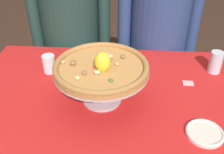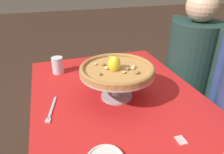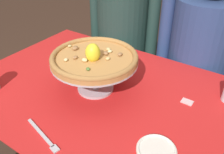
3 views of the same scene
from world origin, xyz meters
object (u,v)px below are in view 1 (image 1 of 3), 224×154
Objects in this scene: pizza_stand at (102,79)px; water_glass_back_right at (215,63)px; sugar_packet at (188,83)px; diner_left at (73,48)px; side_plate at (205,133)px; diner_right at (156,51)px; water_glass_back_left at (49,65)px; pizza at (101,67)px.

pizza_stand is 3.50× the size of water_glass_back_right.
sugar_packet is 0.87m from diner_left.
water_glass_back_right is 0.09× the size of diner_left.
side_plate is (-0.14, -0.44, -0.04)m from water_glass_back_right.
pizza_stand is 0.73m from diner_right.
water_glass_back_left is 0.07× the size of diner_right.
water_glass_back_right is 0.48m from diner_right.
diner_right is (0.29, 0.64, -0.21)m from pizza_stand.
diner_right is (-0.25, 0.38, -0.15)m from water_glass_back_right.
water_glass_back_right is at bearing 25.79° from pizza.
diner_right is (-0.11, 0.82, -0.11)m from side_plate.
pizza is at bearing -114.31° from diner_right.
side_plate reaches higher than sugar_packet.
diner_left is (-0.27, 0.68, -0.29)m from pizza.
diner_right reaches higher than water_glass_back_right.
water_glass_back_left is at bearing 174.91° from sugar_packet.
pizza_stand is 0.45m from side_plate.
pizza is 2.74× the size of side_plate.
pizza_stand is at bearing -35.73° from water_glass_back_left.
diner_left reaches higher than side_plate.
water_glass_back_right is 0.46m from side_plate.
water_glass_back_left is 1.81× the size of sugar_packet.
pizza_stand is 0.36m from water_glass_back_left.
water_glass_back_right is (0.54, 0.26, -0.12)m from pizza.
sugar_packet is at bearing -78.04° from diner_right.
pizza reaches higher than water_glass_back_right.
side_plate is at bearing -23.92° from pizza.
diner_left is at bearing 141.27° from sugar_packet.
diner_right is at bearing 65.69° from pizza.
diner_right reaches higher than diner_left.
pizza is at bearing -79.65° from pizza_stand.
sugar_packet is at bearing -38.73° from diner_left.
diner_left reaches higher than pizza.
diner_right is at bearing 65.65° from pizza_stand.
water_glass_back_right is at bearing 3.83° from water_glass_back_left.
pizza is 0.38m from water_glass_back_left.
water_glass_back_left is 0.07× the size of diner_left.
pizza_stand is 0.30× the size of diner_right.
pizza is 0.47m from side_plate.
water_glass_back_right is at bearing 25.71° from pizza_stand.
diner_left is at bearing 128.09° from side_plate.
side_plate is 2.81× the size of sugar_packet.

